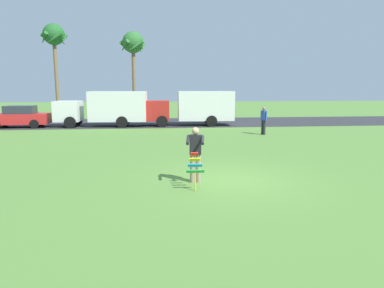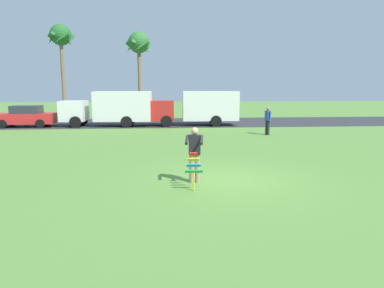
{
  "view_description": "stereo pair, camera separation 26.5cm",
  "coord_description": "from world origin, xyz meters",
  "px_view_note": "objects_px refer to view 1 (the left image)",
  "views": [
    {
      "loc": [
        -2.3,
        -10.5,
        2.95
      ],
      "look_at": [
        -1.1,
        0.86,
        1.05
      ],
      "focal_mm": 32.21,
      "sensor_mm": 36.0,
      "label": 1
    },
    {
      "loc": [
        -2.04,
        -10.53,
        2.95
      ],
      "look_at": [
        -1.1,
        0.86,
        1.05
      ],
      "focal_mm": 32.21,
      "sensor_mm": 36.0,
      "label": 2
    }
  ],
  "objects_px": {
    "person_kite_flyer": "(195,153)",
    "palm_tree_right_near": "(133,46)",
    "parked_truck_red_cab": "(195,107)",
    "kite_held": "(195,166)",
    "parked_car_red": "(19,117)",
    "palm_tree_left_near": "(54,39)",
    "person_walker_near": "(264,120)",
    "parked_truck_white_box": "(107,108)"
  },
  "relations": [
    {
      "from": "person_kite_flyer",
      "to": "palm_tree_right_near",
      "type": "bearing_deg",
      "value": 97.46
    },
    {
      "from": "person_kite_flyer",
      "to": "parked_truck_red_cab",
      "type": "xyz_separation_m",
      "value": [
        1.81,
        16.07,
        0.46
      ]
    },
    {
      "from": "person_kite_flyer",
      "to": "kite_held",
      "type": "xyz_separation_m",
      "value": [
        -0.09,
        -0.69,
        -0.27
      ]
    },
    {
      "from": "person_kite_flyer",
      "to": "palm_tree_right_near",
      "type": "xyz_separation_m",
      "value": [
        -3.31,
        25.26,
        6.0
      ]
    },
    {
      "from": "parked_car_red",
      "to": "palm_tree_left_near",
      "type": "relative_size",
      "value": 0.46
    },
    {
      "from": "parked_car_red",
      "to": "palm_tree_left_near",
      "type": "distance_m",
      "value": 12.35
    },
    {
      "from": "kite_held",
      "to": "parked_car_red",
      "type": "height_order",
      "value": "parked_car_red"
    },
    {
      "from": "parked_car_red",
      "to": "palm_tree_right_near",
      "type": "bearing_deg",
      "value": 49.46
    },
    {
      "from": "parked_truck_red_cab",
      "to": "person_walker_near",
      "type": "xyz_separation_m",
      "value": [
        3.68,
        -5.62,
        -0.48
      ]
    },
    {
      "from": "parked_truck_white_box",
      "to": "person_walker_near",
      "type": "xyz_separation_m",
      "value": [
        10.29,
        -5.62,
        -0.48
      ]
    },
    {
      "from": "parked_truck_red_cab",
      "to": "person_walker_near",
      "type": "bearing_deg",
      "value": -56.79
    },
    {
      "from": "person_kite_flyer",
      "to": "palm_tree_left_near",
      "type": "height_order",
      "value": "palm_tree_left_near"
    },
    {
      "from": "person_kite_flyer",
      "to": "parked_car_red",
      "type": "bearing_deg",
      "value": 124.81
    },
    {
      "from": "palm_tree_left_near",
      "to": "person_walker_near",
      "type": "height_order",
      "value": "palm_tree_left_near"
    },
    {
      "from": "kite_held",
      "to": "parked_truck_white_box",
      "type": "height_order",
      "value": "parked_truck_white_box"
    },
    {
      "from": "palm_tree_right_near",
      "to": "person_walker_near",
      "type": "bearing_deg",
      "value": -59.29
    },
    {
      "from": "parked_truck_red_cab",
      "to": "person_walker_near",
      "type": "height_order",
      "value": "parked_truck_red_cab"
    },
    {
      "from": "person_kite_flyer",
      "to": "parked_truck_red_cab",
      "type": "relative_size",
      "value": 0.26
    },
    {
      "from": "person_kite_flyer",
      "to": "palm_tree_right_near",
      "type": "height_order",
      "value": "palm_tree_right_near"
    },
    {
      "from": "person_kite_flyer",
      "to": "parked_truck_red_cab",
      "type": "height_order",
      "value": "parked_truck_red_cab"
    },
    {
      "from": "person_walker_near",
      "to": "kite_held",
      "type": "bearing_deg",
      "value": -116.6
    },
    {
      "from": "kite_held",
      "to": "parked_truck_white_box",
      "type": "bearing_deg",
      "value": 105.7
    },
    {
      "from": "parked_car_red",
      "to": "kite_held",
      "type": "bearing_deg",
      "value": -56.53
    },
    {
      "from": "parked_car_red",
      "to": "parked_truck_white_box",
      "type": "relative_size",
      "value": 0.63
    },
    {
      "from": "parked_truck_white_box",
      "to": "person_walker_near",
      "type": "bearing_deg",
      "value": -28.62
    },
    {
      "from": "parked_car_red",
      "to": "palm_tree_left_near",
      "type": "height_order",
      "value": "palm_tree_left_near"
    },
    {
      "from": "parked_truck_red_cab",
      "to": "palm_tree_right_near",
      "type": "bearing_deg",
      "value": 119.12
    },
    {
      "from": "parked_car_red",
      "to": "parked_truck_red_cab",
      "type": "bearing_deg",
      "value": -0.0
    },
    {
      "from": "person_kite_flyer",
      "to": "person_walker_near",
      "type": "bearing_deg",
      "value": 62.29
    },
    {
      "from": "kite_held",
      "to": "parked_truck_white_box",
      "type": "distance_m",
      "value": 17.43
    },
    {
      "from": "parked_car_red",
      "to": "parked_truck_white_box",
      "type": "distance_m",
      "value": 6.4
    },
    {
      "from": "parked_car_red",
      "to": "parked_truck_red_cab",
      "type": "height_order",
      "value": "parked_truck_red_cab"
    },
    {
      "from": "person_kite_flyer",
      "to": "person_walker_near",
      "type": "xyz_separation_m",
      "value": [
        5.49,
        10.45,
        -0.02
      ]
    },
    {
      "from": "parked_truck_white_box",
      "to": "palm_tree_left_near",
      "type": "xyz_separation_m",
      "value": [
        -6.31,
        10.24,
        6.27
      ]
    },
    {
      "from": "person_walker_near",
      "to": "parked_truck_white_box",
      "type": "bearing_deg",
      "value": 151.38
    },
    {
      "from": "palm_tree_right_near",
      "to": "parked_truck_red_cab",
      "type": "bearing_deg",
      "value": -60.88
    },
    {
      "from": "palm_tree_left_near",
      "to": "person_kite_flyer",
      "type": "bearing_deg",
      "value": -67.09
    },
    {
      "from": "parked_truck_red_cab",
      "to": "palm_tree_right_near",
      "type": "xyz_separation_m",
      "value": [
        -5.12,
        9.2,
        5.54
      ]
    },
    {
      "from": "palm_tree_right_near",
      "to": "person_walker_near",
      "type": "distance_m",
      "value": 18.25
    },
    {
      "from": "palm_tree_right_near",
      "to": "person_walker_near",
      "type": "xyz_separation_m",
      "value": [
        8.8,
        -14.81,
        -6.02
      ]
    },
    {
      "from": "kite_held",
      "to": "parked_truck_white_box",
      "type": "relative_size",
      "value": 0.15
    },
    {
      "from": "person_walker_near",
      "to": "parked_truck_red_cab",
      "type": "bearing_deg",
      "value": 123.21
    }
  ]
}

